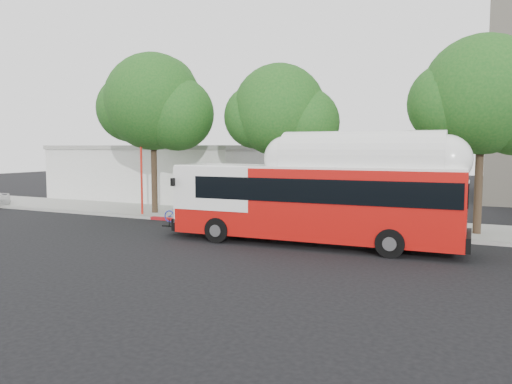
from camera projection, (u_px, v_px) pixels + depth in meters
ground at (247, 242)px, 21.68m from camera, size 120.00×120.00×0.00m
sidewalk at (299, 221)px, 27.52m from camera, size 60.00×5.00×0.15m
curb_strip at (281, 227)px, 25.18m from camera, size 60.00×0.30×0.15m
red_curb_segment at (229, 224)px, 26.46m from camera, size 10.00×0.32×0.16m
street_tree_left at (160, 105)px, 29.73m from camera, size 6.67×5.80×9.74m
street_tree_mid at (287, 114)px, 26.86m from camera, size 5.75×5.00×8.62m
street_tree_right at (493, 100)px, 22.36m from camera, size 6.21×5.40×9.18m
low_commercial_bldg at (168, 172)px, 40.06m from camera, size 16.20×10.20×4.25m
transit_bus at (315, 203)px, 20.91m from camera, size 13.02×3.06×3.83m
signal_pole at (142, 177)px, 29.48m from camera, size 0.13×0.44×4.64m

